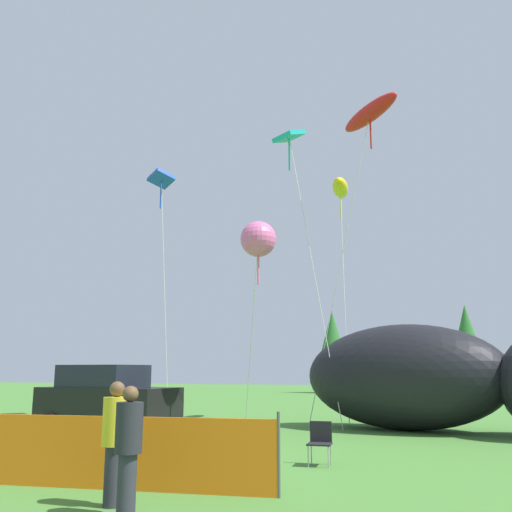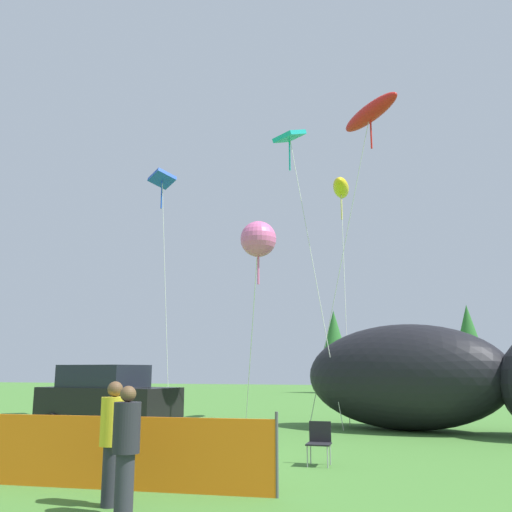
{
  "view_description": "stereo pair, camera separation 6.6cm",
  "coord_description": "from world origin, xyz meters",
  "px_view_note": "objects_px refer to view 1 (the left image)",
  "views": [
    {
      "loc": [
        6.31,
        -11.29,
        1.87
      ],
      "look_at": [
        1.35,
        3.76,
        5.04
      ],
      "focal_mm": 40.0,
      "sensor_mm": 36.0,
      "label": 1
    },
    {
      "loc": [
        6.38,
        -11.26,
        1.87
      ],
      "look_at": [
        1.35,
        3.76,
        5.04
      ],
      "focal_mm": 40.0,
      "sensor_mm": 36.0,
      "label": 2
    }
  ],
  "objects_px": {
    "parked_car": "(107,400)",
    "spectator_in_blue_shirt": "(115,437)",
    "kite_pink_octopus": "(258,239)",
    "kite_blue_box": "(161,184)",
    "folding_chair": "(320,440)",
    "inflatable_cat": "(437,381)",
    "kite_red_lizard": "(370,114)",
    "spectator_in_yellow_shirt": "(128,444)",
    "kite_yellow_hero": "(340,189)",
    "kite_teal_diamond": "(290,142)"
  },
  "relations": [
    {
      "from": "kite_yellow_hero",
      "to": "kite_teal_diamond",
      "type": "bearing_deg",
      "value": -114.86
    },
    {
      "from": "kite_blue_box",
      "to": "spectator_in_yellow_shirt",
      "type": "bearing_deg",
      "value": -63.06
    },
    {
      "from": "spectator_in_yellow_shirt",
      "to": "kite_yellow_hero",
      "type": "relative_size",
      "value": 0.18
    },
    {
      "from": "parked_car",
      "to": "kite_teal_diamond",
      "type": "height_order",
      "value": "kite_teal_diamond"
    },
    {
      "from": "kite_pink_octopus",
      "to": "kite_yellow_hero",
      "type": "xyz_separation_m",
      "value": [
        1.28,
        6.61,
        3.42
      ]
    },
    {
      "from": "kite_red_lizard",
      "to": "spectator_in_blue_shirt",
      "type": "bearing_deg",
      "value": -102.8
    },
    {
      "from": "kite_teal_diamond",
      "to": "spectator_in_blue_shirt",
      "type": "bearing_deg",
      "value": -88.2
    },
    {
      "from": "spectator_in_blue_shirt",
      "to": "kite_blue_box",
      "type": "relative_size",
      "value": 0.17
    },
    {
      "from": "spectator_in_yellow_shirt",
      "to": "kite_pink_octopus",
      "type": "height_order",
      "value": "kite_pink_octopus"
    },
    {
      "from": "spectator_in_blue_shirt",
      "to": "kite_yellow_hero",
      "type": "relative_size",
      "value": 0.18
    },
    {
      "from": "spectator_in_yellow_shirt",
      "to": "kite_blue_box",
      "type": "xyz_separation_m",
      "value": [
        -6.94,
        13.66,
        8.69
      ]
    },
    {
      "from": "inflatable_cat",
      "to": "kite_blue_box",
      "type": "height_order",
      "value": "kite_blue_box"
    },
    {
      "from": "kite_blue_box",
      "to": "kite_yellow_hero",
      "type": "bearing_deg",
      "value": 7.88
    },
    {
      "from": "kite_yellow_hero",
      "to": "kite_red_lizard",
      "type": "bearing_deg",
      "value": -62.33
    },
    {
      "from": "inflatable_cat",
      "to": "spectator_in_blue_shirt",
      "type": "height_order",
      "value": "inflatable_cat"
    },
    {
      "from": "folding_chair",
      "to": "spectator_in_blue_shirt",
      "type": "relative_size",
      "value": 0.49
    },
    {
      "from": "kite_red_lizard",
      "to": "kite_pink_octopus",
      "type": "bearing_deg",
      "value": -128.9
    },
    {
      "from": "parked_car",
      "to": "spectator_in_yellow_shirt",
      "type": "distance_m",
      "value": 9.96
    },
    {
      "from": "folding_chair",
      "to": "kite_pink_octopus",
      "type": "bearing_deg",
      "value": -147.68
    },
    {
      "from": "spectator_in_yellow_shirt",
      "to": "kite_yellow_hero",
      "type": "height_order",
      "value": "kite_yellow_hero"
    },
    {
      "from": "parked_car",
      "to": "spectator_in_yellow_shirt",
      "type": "xyz_separation_m",
      "value": [
        5.62,
        -8.22,
        -0.09
      ]
    },
    {
      "from": "inflatable_cat",
      "to": "spectator_in_yellow_shirt",
      "type": "distance_m",
      "value": 12.52
    },
    {
      "from": "spectator_in_blue_shirt",
      "to": "kite_yellow_hero",
      "type": "xyz_separation_m",
      "value": [
        0.95,
        14.24,
        7.99
      ]
    },
    {
      "from": "folding_chair",
      "to": "kite_red_lizard",
      "type": "height_order",
      "value": "kite_red_lizard"
    },
    {
      "from": "inflatable_cat",
      "to": "kite_pink_octopus",
      "type": "distance_m",
      "value": 7.17
    },
    {
      "from": "kite_pink_octopus",
      "to": "kite_red_lizard",
      "type": "xyz_separation_m",
      "value": [
        2.88,
        3.57,
        5.0
      ]
    },
    {
      "from": "kite_yellow_hero",
      "to": "kite_blue_box",
      "type": "xyz_separation_m",
      "value": [
        -7.41,
        -1.02,
        0.67
      ]
    },
    {
      "from": "kite_teal_diamond",
      "to": "parked_car",
      "type": "bearing_deg",
      "value": -142.66
    },
    {
      "from": "kite_pink_octopus",
      "to": "kite_blue_box",
      "type": "distance_m",
      "value": 9.24
    },
    {
      "from": "folding_chair",
      "to": "kite_blue_box",
      "type": "xyz_separation_m",
      "value": [
        -8.49,
        8.85,
        9.1
      ]
    },
    {
      "from": "inflatable_cat",
      "to": "spectator_in_yellow_shirt",
      "type": "xyz_separation_m",
      "value": [
        -3.73,
        -11.93,
        -0.62
      ]
    },
    {
      "from": "kite_blue_box",
      "to": "kite_pink_octopus",
      "type": "bearing_deg",
      "value": -42.36
    },
    {
      "from": "spectator_in_yellow_shirt",
      "to": "spectator_in_blue_shirt",
      "type": "bearing_deg",
      "value": 137.47
    },
    {
      "from": "kite_red_lizard",
      "to": "inflatable_cat",
      "type": "bearing_deg",
      "value": 9.97
    },
    {
      "from": "kite_red_lizard",
      "to": "kite_yellow_hero",
      "type": "xyz_separation_m",
      "value": [
        -1.6,
        3.04,
        -1.59
      ]
    },
    {
      "from": "spectator_in_blue_shirt",
      "to": "kite_yellow_hero",
      "type": "distance_m",
      "value": 16.36
    },
    {
      "from": "folding_chair",
      "to": "spectator_in_blue_shirt",
      "type": "xyz_separation_m",
      "value": [
        -2.03,
        -4.37,
        0.44
      ]
    },
    {
      "from": "parked_car",
      "to": "kite_yellow_hero",
      "type": "height_order",
      "value": "kite_yellow_hero"
    },
    {
      "from": "parked_car",
      "to": "spectator_in_blue_shirt",
      "type": "bearing_deg",
      "value": -49.07
    },
    {
      "from": "inflatable_cat",
      "to": "kite_teal_diamond",
      "type": "bearing_deg",
      "value": -164.11
    },
    {
      "from": "kite_pink_octopus",
      "to": "kite_blue_box",
      "type": "relative_size",
      "value": 0.6
    },
    {
      "from": "spectator_in_blue_shirt",
      "to": "kite_teal_diamond",
      "type": "distance_m",
      "value": 14.56
    },
    {
      "from": "spectator_in_blue_shirt",
      "to": "kite_teal_diamond",
      "type": "xyz_separation_m",
      "value": [
        -0.36,
        11.42,
        9.02
      ]
    },
    {
      "from": "spectator_in_yellow_shirt",
      "to": "kite_teal_diamond",
      "type": "bearing_deg",
      "value": 94.04
    },
    {
      "from": "spectator_in_yellow_shirt",
      "to": "kite_blue_box",
      "type": "distance_m",
      "value": 17.61
    },
    {
      "from": "parked_car",
      "to": "folding_chair",
      "type": "height_order",
      "value": "parked_car"
    },
    {
      "from": "spectator_in_blue_shirt",
      "to": "inflatable_cat",
      "type": "bearing_deg",
      "value": 69.86
    },
    {
      "from": "kite_pink_octopus",
      "to": "kite_teal_diamond",
      "type": "height_order",
      "value": "kite_teal_diamond"
    },
    {
      "from": "inflatable_cat",
      "to": "spectator_in_yellow_shirt",
      "type": "bearing_deg",
      "value": -92.35
    },
    {
      "from": "kite_pink_octopus",
      "to": "inflatable_cat",
      "type": "bearing_deg",
      "value": 40.32
    }
  ]
}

